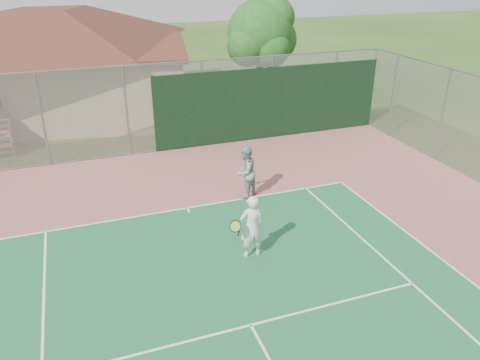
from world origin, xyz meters
name	(u,v)px	position (x,y,z in m)	size (l,w,h in m)	color
back_fence	(205,107)	(2.11, 16.98, 1.67)	(20.08, 0.11, 3.53)	gray
side_fence_right	(443,116)	(10.00, 12.50, 1.75)	(0.08, 9.00, 3.50)	gray
clubhouse	(49,52)	(-3.63, 24.06, 3.01)	(15.24, 11.64, 5.93)	tan
tree	(262,35)	(6.54, 21.83, 3.60)	(3.93, 3.72, 5.48)	#3C2A15
player_white_front	(251,227)	(0.94, 8.81, 0.87)	(1.03, 0.66, 1.72)	silver
player_grey_back	(245,172)	(1.98, 12.03, 0.87)	(1.07, 1.02, 1.74)	#9B9EA0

